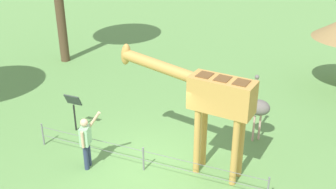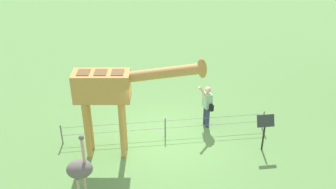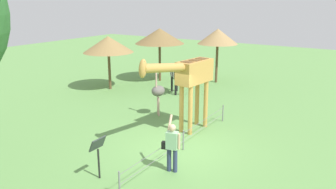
# 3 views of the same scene
# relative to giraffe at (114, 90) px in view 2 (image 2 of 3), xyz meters

# --- Properties ---
(ground_plane) EXTENTS (60.00, 60.00, 0.00)m
(ground_plane) POSITION_rel_giraffe_xyz_m (1.63, 0.50, -2.31)
(ground_plane) COLOR #60934C
(giraffe) EXTENTS (4.03, 0.97, 3.38)m
(giraffe) POSITION_rel_giraffe_xyz_m (0.00, 0.00, 0.00)
(giraffe) COLOR #C69347
(giraffe) RESTS_ON ground_plane
(visitor) EXTENTS (0.58, 0.57, 1.76)m
(visitor) POSITION_rel_giraffe_xyz_m (3.17, 1.18, -1.41)
(visitor) COLOR navy
(visitor) RESTS_ON ground_plane
(ostrich) EXTENTS (0.70, 0.56, 2.25)m
(ostrich) POSITION_rel_giraffe_xyz_m (-0.99, -2.16, -1.13)
(ostrich) COLOR #CC9E93
(ostrich) RESTS_ON ground_plane
(info_sign) EXTENTS (0.56, 0.21, 1.32)m
(info_sign) POSITION_rel_giraffe_xyz_m (4.72, -0.45, -1.36)
(info_sign) COLOR black
(info_sign) RESTS_ON ground_plane
(wire_fence) EXTENTS (7.05, 0.05, 0.75)m
(wire_fence) POSITION_rel_giraffe_xyz_m (1.63, 0.70, -1.90)
(wire_fence) COLOR slate
(wire_fence) RESTS_ON ground_plane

